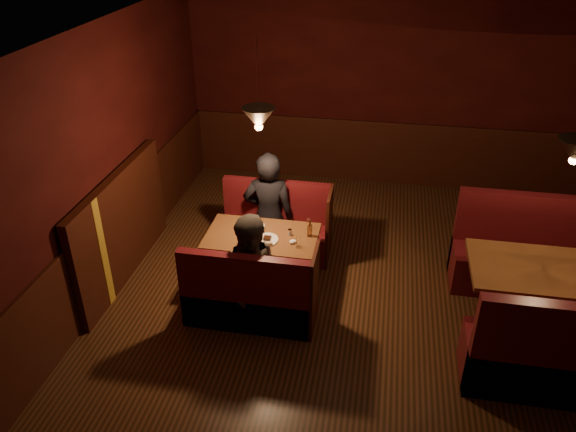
% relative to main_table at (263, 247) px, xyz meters
% --- Properties ---
extents(room, '(6.02, 7.02, 2.92)m').
position_rel_main_table_xyz_m(room, '(0.98, -0.44, 0.53)').
color(room, '#331E0D').
rests_on(room, ground).
extents(main_table, '(1.26, 0.76, 0.88)m').
position_rel_main_table_xyz_m(main_table, '(0.00, 0.00, 0.00)').
color(main_table, brown).
rests_on(main_table, ground).
extents(main_bench_far, '(1.38, 0.49, 0.94)m').
position_rel_main_table_xyz_m(main_bench_far, '(0.01, 0.71, -0.22)').
color(main_bench_far, '#4D1111').
rests_on(main_bench_far, ground).
extents(main_bench_near, '(1.38, 0.49, 0.94)m').
position_rel_main_table_xyz_m(main_bench_near, '(0.01, -0.71, -0.22)').
color(main_bench_near, '#4D1111').
rests_on(main_bench_near, ground).
extents(second_table, '(1.41, 0.90, 0.79)m').
position_rel_main_table_xyz_m(second_table, '(2.91, -0.31, 0.07)').
color(second_table, brown).
rests_on(second_table, ground).
extents(second_bench_far, '(1.56, 0.58, 1.11)m').
position_rel_main_table_xyz_m(second_bench_far, '(2.94, 0.53, -0.16)').
color(second_bench_far, '#4D1111').
rests_on(second_bench_far, ground).
extents(second_bench_near, '(1.56, 0.58, 1.11)m').
position_rel_main_table_xyz_m(second_bench_near, '(2.94, -1.15, -0.16)').
color(second_bench_near, '#4D1111').
rests_on(second_bench_near, ground).
extents(diner_a, '(0.66, 0.47, 1.72)m').
position_rel_main_table_xyz_m(diner_a, '(-0.08, 0.69, 0.34)').
color(diner_a, black).
rests_on(diner_a, ground).
extents(diner_b, '(0.88, 0.75, 1.59)m').
position_rel_main_table_xyz_m(diner_b, '(0.04, -0.60, 0.27)').
color(diner_b, '#38312C').
rests_on(diner_b, ground).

